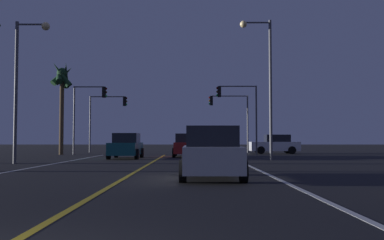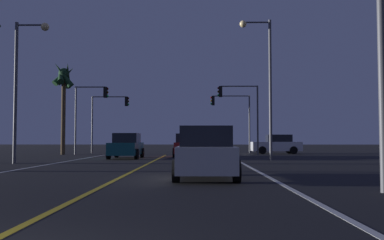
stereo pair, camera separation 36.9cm
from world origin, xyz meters
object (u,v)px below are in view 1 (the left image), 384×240
(car_oncoming, at_px, (126,146))
(palm_tree_left_far, at_px, (62,81))
(traffic_light_near_right, at_px, (237,103))
(street_lamp_right_far, at_px, (264,72))
(traffic_light_near_left, at_px, (89,104))
(traffic_light_far_right, at_px, (229,110))
(traffic_light_far_left, at_px, (108,110))
(car_crossing_side, at_px, (275,145))
(car_lead_same_lane, at_px, (211,153))
(car_ahead_far, at_px, (187,146))
(street_lamp_left_mid, at_px, (24,73))
(street_lamp_right_near, at_px, (361,3))

(car_oncoming, distance_m, palm_tree_left_far, 11.02)
(traffic_light_near_right, xyz_separation_m, street_lamp_right_far, (0.67, -9.01, 1.18))
(traffic_light_near_left, bearing_deg, traffic_light_far_right, 24.39)
(traffic_light_far_left, xyz_separation_m, street_lamp_right_far, (12.58, -14.51, 1.37))
(car_crossing_side, relative_size, car_oncoming, 1.00)
(car_lead_same_lane, height_order, traffic_light_far_right, traffic_light_far_right)
(car_ahead_far, distance_m, palm_tree_left_far, 12.61)
(street_lamp_right_far, bearing_deg, car_ahead_far, -46.93)
(traffic_light_far_right, bearing_deg, traffic_light_near_right, 92.49)
(car_lead_same_lane, distance_m, street_lamp_left_mid, 13.30)
(car_crossing_side, distance_m, traffic_light_near_right, 5.57)
(street_lamp_right_near, xyz_separation_m, palm_tree_left_far, (-15.20, 24.98, 1.51))
(traffic_light_near_left, xyz_separation_m, traffic_light_far_left, (0.46, 5.50, -0.13))
(street_lamp_right_far, bearing_deg, palm_tree_left_far, -31.19)
(traffic_light_near_left, relative_size, traffic_light_far_right, 1.04)
(car_crossing_side, relative_size, traffic_light_near_left, 0.75)
(traffic_light_near_right, bearing_deg, traffic_light_near_left, 0.00)
(car_crossing_side, bearing_deg, car_oncoming, 37.75)
(traffic_light_far_right, height_order, street_lamp_right_near, street_lamp_right_near)
(traffic_light_far_left, xyz_separation_m, street_lamp_right_near, (12.31, -30.12, 0.58))
(car_oncoming, xyz_separation_m, car_ahead_far, (4.04, 2.86, 0.00))
(car_ahead_far, relative_size, traffic_light_near_right, 0.75)
(car_crossing_side, bearing_deg, street_lamp_right_near, 83.26)
(traffic_light_far_right, bearing_deg, street_lamp_right_near, 91.20)
(car_oncoming, bearing_deg, street_lamp_right_near, 25.65)
(car_ahead_far, xyz_separation_m, street_lamp_right_far, (4.85, -5.19, 4.63))
(traffic_light_near_right, height_order, palm_tree_left_far, palm_tree_left_far)
(car_ahead_far, bearing_deg, palm_tree_left_far, 68.54)
(car_crossing_side, relative_size, traffic_light_near_right, 0.75)
(traffic_light_far_left, relative_size, street_lamp_right_near, 0.76)
(car_oncoming, bearing_deg, traffic_light_near_right, 129.04)
(car_ahead_far, height_order, street_lamp_right_near, street_lamp_right_near)
(traffic_light_near_right, xyz_separation_m, traffic_light_far_right, (-0.24, 5.50, -0.15))
(traffic_light_far_right, relative_size, palm_tree_left_far, 0.70)
(traffic_light_near_right, relative_size, palm_tree_left_far, 0.73)
(traffic_light_near_right, bearing_deg, car_crossing_side, -145.39)
(car_crossing_side, height_order, traffic_light_far_right, traffic_light_far_right)
(car_crossing_side, height_order, palm_tree_left_far, palm_tree_left_far)
(car_lead_same_lane, relative_size, traffic_light_near_left, 0.75)
(palm_tree_left_far, bearing_deg, car_lead_same_lane, -61.50)
(car_crossing_side, bearing_deg, traffic_light_near_left, 8.83)
(traffic_light_near_left, relative_size, palm_tree_left_far, 0.73)
(traffic_light_near_right, distance_m, traffic_light_near_left, 12.37)
(car_crossing_side, bearing_deg, traffic_light_far_right, -38.22)
(traffic_light_far_right, distance_m, palm_tree_left_far, 15.58)
(traffic_light_far_right, xyz_separation_m, street_lamp_right_far, (0.91, -14.51, 1.32))
(car_ahead_far, xyz_separation_m, traffic_light_far_left, (-7.73, 9.32, 3.26))
(traffic_light_near_left, height_order, traffic_light_far_right, traffic_light_near_left)
(traffic_light_near_right, bearing_deg, palm_tree_left_far, -1.40)
(street_lamp_right_near, bearing_deg, car_oncoming, -64.35)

